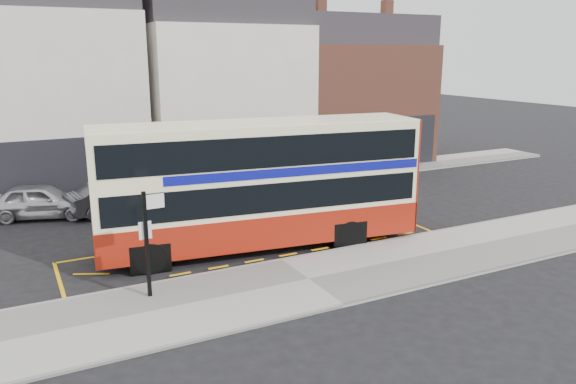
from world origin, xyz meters
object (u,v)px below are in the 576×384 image
double_decker_bus (260,183)px  street_tree_right (263,116)px  bus_stop_post (148,234)px  car_grey (118,196)px  car_white (352,172)px  car_silver (41,201)px

double_decker_bus → street_tree_right: street_tree_right is taller
bus_stop_post → street_tree_right: street_tree_right is taller
car_grey → street_tree_right: (8.78, 3.29, 2.87)m
car_grey → car_white: car_grey is taller
bus_stop_post → car_white: bus_stop_post is taller
bus_stop_post → car_silver: size_ratio=0.70×
bus_stop_post → street_tree_right: 16.52m
bus_stop_post → car_grey: (0.95, 9.96, -1.29)m
bus_stop_post → car_white: size_ratio=0.73×
bus_stop_post → street_tree_right: bearing=51.1°
double_decker_bus → bus_stop_post: (-4.77, -2.74, -0.43)m
double_decker_bus → street_tree_right: 11.68m
car_white → street_tree_right: (-3.87, 3.28, 2.99)m
bus_stop_post → car_grey: size_ratio=0.70×
bus_stop_post → car_grey: bus_stop_post is taller
double_decker_bus → car_white: bearing=46.4°
car_grey → bus_stop_post: bearing=163.2°
bus_stop_post → car_white: bearing=33.6°
car_grey → street_tree_right: 9.80m
double_decker_bus → car_silver: 10.62m
car_silver → car_white: car_silver is taller
bus_stop_post → double_decker_bus: bearing=27.2°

